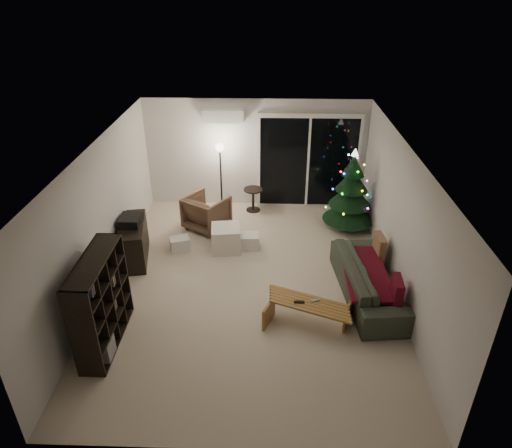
{
  "coord_description": "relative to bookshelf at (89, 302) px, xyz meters",
  "views": [
    {
      "loc": [
        0.32,
        -6.61,
        4.87
      ],
      "look_at": [
        0.1,
        0.3,
        1.05
      ],
      "focal_mm": 32.0,
      "sensor_mm": 36.0,
      "label": 1
    }
  ],
  "objects": [
    {
      "name": "ottoman",
      "position": [
        1.73,
        2.64,
        -0.47
      ],
      "size": [
        0.61,
        0.61,
        0.5
      ],
      "primitive_type": "cube",
      "rotation": [
        0.0,
        0.0,
        0.11
      ],
      "color": "beige",
      "rests_on": "floor"
    },
    {
      "name": "armchair",
      "position": [
        1.24,
        3.51,
        -0.35
      ],
      "size": [
        1.11,
        1.12,
        0.75
      ],
      "primitive_type": "imported",
      "rotation": [
        0.0,
        0.0,
        2.58
      ],
      "color": "brown",
      "rests_on": "floor"
    },
    {
      "name": "stereo",
      "position": [
        0.0,
        2.25,
        0.12
      ],
      "size": [
        0.38,
        0.46,
        0.16
      ],
      "primitive_type": "cube",
      "color": "black",
      "rests_on": "media_cabinet"
    },
    {
      "name": "remote_b",
      "position": [
        3.31,
        0.52,
        -0.3
      ],
      "size": [
        0.16,
        0.09,
        0.02
      ],
      "primitive_type": "cube",
      "rotation": [
        0.0,
        0.0,
        0.35
      ],
      "color": "slate",
      "rests_on": "coffee_table"
    },
    {
      "name": "coffee_table",
      "position": [
        3.21,
        0.47,
        -0.52
      ],
      "size": [
        1.37,
        0.91,
        0.41
      ],
      "primitive_type": null,
      "rotation": [
        0.0,
        0.0,
        -0.39
      ],
      "color": "olive",
      "rests_on": "floor"
    },
    {
      "name": "media_cabinet",
      "position": [
        0.0,
        2.25,
        -0.34
      ],
      "size": [
        0.68,
        1.28,
        0.76
      ],
      "primitive_type": "cube",
      "rotation": [
        0.0,
        0.0,
        0.19
      ],
      "color": "black",
      "rests_on": "floor"
    },
    {
      "name": "side_table",
      "position": [
        2.2,
        4.36,
        -0.45
      ],
      "size": [
        0.44,
        0.44,
        0.54
      ],
      "primitive_type": "cylinder",
      "rotation": [
        0.0,
        0.0,
        -0.01
      ],
      "color": "black",
      "rests_on": "floor"
    },
    {
      "name": "floor_lamp",
      "position": [
        1.49,
        4.26,
        0.07
      ],
      "size": [
        0.25,
        0.25,
        1.58
      ],
      "primitive_type": "cylinder",
      "color": "black",
      "rests_on": "floor"
    },
    {
      "name": "room",
      "position": [
        2.71,
        2.99,
        0.29
      ],
      "size": [
        6.5,
        7.51,
        2.6
      ],
      "color": "beige",
      "rests_on": "ground"
    },
    {
      "name": "cardboard_box_b",
      "position": [
        2.17,
        2.72,
        -0.58
      ],
      "size": [
        0.44,
        0.34,
        0.3
      ],
      "primitive_type": "cube",
      "rotation": [
        0.0,
        0.0,
        0.05
      ],
      "color": "silver",
      "rests_on": "floor"
    },
    {
      "name": "sofa_throw",
      "position": [
        4.2,
        1.22,
        -0.25
      ],
      "size": [
        0.7,
        1.61,
        0.05
      ],
      "primitive_type": "cube",
      "color": "#44050D",
      "rests_on": "sofa"
    },
    {
      "name": "cushion_a",
      "position": [
        4.55,
        1.87,
        -0.13
      ],
      "size": [
        0.17,
        0.44,
        0.43
      ],
      "primitive_type": "cube",
      "rotation": [
        0.0,
        0.0,
        0.09
      ],
      "color": "brown",
      "rests_on": "sofa"
    },
    {
      "name": "sofa",
      "position": [
        4.3,
        1.22,
        -0.4
      ],
      "size": [
        1.1,
        2.31,
        0.65
      ],
      "primitive_type": "imported",
      "rotation": [
        0.0,
        0.0,
        1.68
      ],
      "color": "#43493E",
      "rests_on": "floor"
    },
    {
      "name": "cushion_b",
      "position": [
        4.55,
        0.57,
        -0.13
      ],
      "size": [
        0.16,
        0.44,
        0.43
      ],
      "primitive_type": "cube",
      "rotation": [
        0.0,
        0.0,
        -0.07
      ],
      "color": "#44050D",
      "rests_on": "sofa"
    },
    {
      "name": "cardboard_box_a",
      "position": [
        0.8,
        2.59,
        -0.59
      ],
      "size": [
        0.45,
        0.39,
        0.27
      ],
      "primitive_type": "cube",
      "rotation": [
        0.0,
        0.0,
        0.33
      ],
      "color": "silver",
      "rests_on": "floor"
    },
    {
      "name": "bookshelf",
      "position": [
        0.0,
        0.0,
        0.0
      ],
      "size": [
        0.74,
        1.49,
        1.45
      ],
      "primitive_type": null,
      "rotation": [
        0.0,
        0.0,
        0.27
      ],
      "color": "black",
      "rests_on": "floor"
    },
    {
      "name": "remote_a",
      "position": [
        3.06,
        0.47,
        -0.3
      ],
      "size": [
        0.16,
        0.05,
        0.02
      ],
      "primitive_type": "cube",
      "color": "black",
      "rests_on": "coffee_table"
    },
    {
      "name": "christmas_tree",
      "position": [
        4.28,
        3.63,
        0.17
      ],
      "size": [
        1.43,
        1.43,
        1.8
      ],
      "primitive_type": "cone",
      "rotation": [
        0.0,
        0.0,
        0.35
      ],
      "color": "black",
      "rests_on": "floor"
    }
  ]
}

